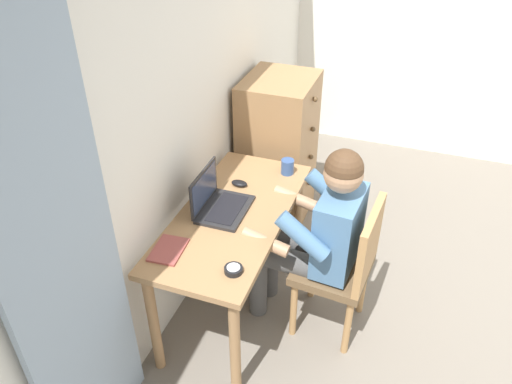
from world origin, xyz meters
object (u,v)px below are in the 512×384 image
chair (346,264)px  notebook_pad (168,250)px  laptop (218,202)px  desk_clock (233,270)px  desk (234,228)px  dresser (278,151)px  computer_mouse (239,183)px  coffee_mug (288,166)px  person_seated (316,230)px

chair → notebook_pad: 0.98m
laptop → desk_clock: (-0.44, -0.27, -0.04)m
desk → dresser: bearing=3.3°
computer_mouse → desk_clock: (-0.71, -0.25, -0.00)m
coffee_mug → laptop: bearing=153.1°
dresser → computer_mouse: (-0.75, 0.01, 0.18)m
desk_clock → laptop: bearing=31.4°
chair → desk: bearing=94.5°
desk → computer_mouse: (0.27, 0.07, 0.13)m
chair → desk_clock: size_ratio=9.83×
chair → dresser: bearing=36.0°
dresser → notebook_pad: dresser is taller
dresser → notebook_pad: 1.45m
person_seated → laptop: person_seated is taller
desk → desk_clock: desk_clock is taller
dresser → chair: 1.20m
laptop → coffee_mug: (0.50, -0.25, -0.00)m
computer_mouse → desk_clock: computer_mouse is taller
computer_mouse → coffee_mug: bearing=-42.5°
dresser → chair: dresser is taller
desk → person_seated: bearing=-82.1°
chair → laptop: laptop is taller
person_seated → dresser: bearing=28.6°
chair → person_seated: person_seated is taller
desk_clock → desk: bearing=22.3°
desk → chair: size_ratio=1.42×
laptop → dresser: bearing=-1.7°
desk → laptop: laptop is taller
coffee_mug → chair: bearing=-133.2°
desk → notebook_pad: size_ratio=5.97×
dresser → laptop: size_ratio=3.27×
computer_mouse → desk: bearing=-163.8°
person_seated → notebook_pad: size_ratio=5.73×
computer_mouse → chair: bearing=-104.9°
dresser → chair: size_ratio=1.27×
person_seated → desk_clock: person_seated is taller
desk → chair: chair is taller
dresser → coffee_mug: bearing=-156.7°
computer_mouse → notebook_pad: 0.69m
person_seated → computer_mouse: size_ratio=12.03×
notebook_pad → computer_mouse: bearing=-14.7°
desk → desk_clock: size_ratio=13.94×
coffee_mug → desk: bearing=162.0°
desk → desk_clock: 0.49m
person_seated → chair: bearing=-94.1°
chair → coffee_mug: (0.45, 0.48, 0.28)m
chair → computer_mouse: bearing=73.0°
desk_clock → notebook_pad: 0.37m
computer_mouse → desk_clock: bearing=-158.7°
desk → dresser: dresser is taller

